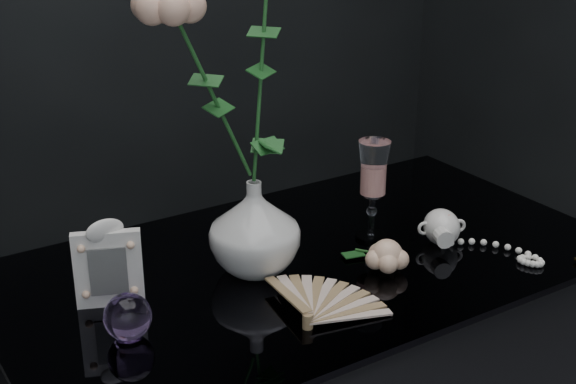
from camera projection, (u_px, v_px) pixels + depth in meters
vase at (255, 227)px, 1.30m from camera, size 0.16×0.16×0.16m
wine_glass at (373, 191)px, 1.41m from camera, size 0.07×0.07×0.18m
picture_frame at (108, 263)px, 1.20m from camera, size 0.13×0.12×0.14m
paperweight at (128, 317)px, 1.13m from camera, size 0.08×0.08×0.07m
paper_fan at (308, 320)px, 1.16m from camera, size 0.30×0.25×0.03m
loose_rose at (387, 255)px, 1.32m from camera, size 0.17×0.19×0.05m
pearl_jar at (442, 225)px, 1.42m from camera, size 0.29×0.30×0.07m
roses at (233, 56)px, 1.18m from camera, size 0.27×0.12×0.47m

